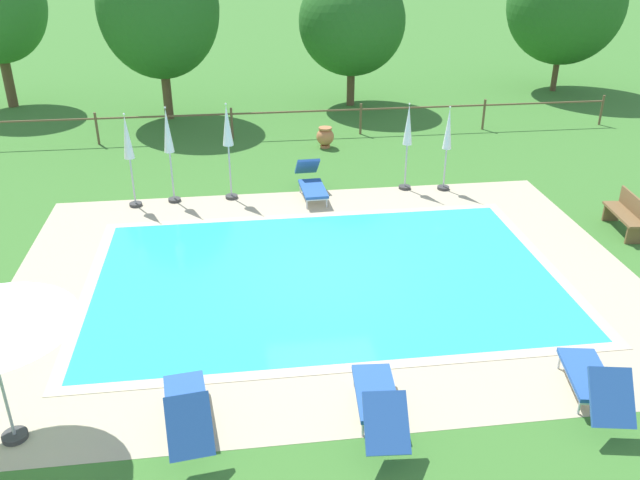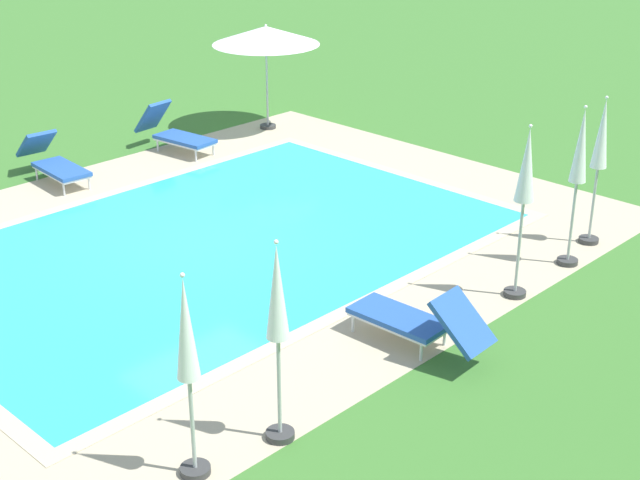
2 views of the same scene
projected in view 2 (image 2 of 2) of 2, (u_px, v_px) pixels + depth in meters
ground_plane at (211, 244)px, 14.81m from camera, size 160.00×160.00×0.00m
pool_deck_paving at (211, 244)px, 14.81m from camera, size 12.76×9.47×0.01m
swimming_pool_water at (211, 244)px, 14.81m from camera, size 9.27×5.99×0.01m
pool_coping_rim at (211, 244)px, 14.81m from camera, size 9.75×6.47×0.01m
sun_lounger_north_near_steps at (416, 320)px, 11.70m from camera, size 0.69×1.98×0.89m
sun_lounger_north_mid at (175, 133)px, 19.07m from camera, size 0.82×1.92×0.99m
sun_lounger_north_end at (54, 162)px, 17.39m from camera, size 0.74×2.00×0.89m
patio_umbrella_open_foreground at (266, 36)px, 19.90m from camera, size 2.35×2.35×2.32m
patio_umbrella_closed_row_west at (601, 146)px, 14.23m from camera, size 0.32×0.32×2.43m
patio_umbrella_closed_row_mid_west at (278, 311)px, 9.41m from camera, size 0.32×0.32×2.36m
patio_umbrella_closed_row_centre at (525, 180)px, 12.45m from camera, size 0.32×0.32×2.54m
patio_umbrella_closed_row_mid_east at (579, 160)px, 13.46m from camera, size 0.32×0.32×2.50m
patio_umbrella_closed_row_east at (187, 349)px, 8.88m from camera, size 0.32×0.32×2.29m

